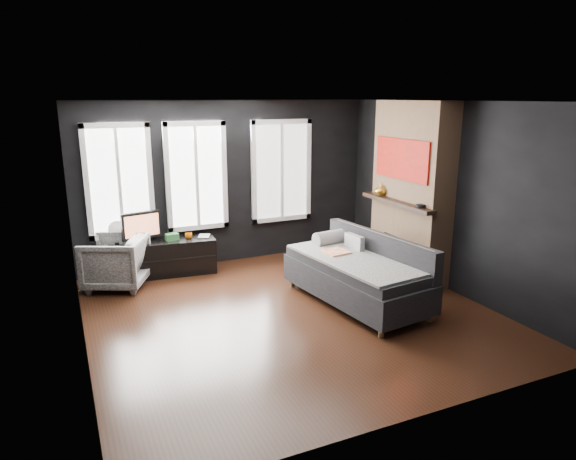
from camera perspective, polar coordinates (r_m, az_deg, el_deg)
name	(u,v)px	position (r m, az deg, el deg)	size (l,w,h in m)	color
floor	(290,314)	(6.80, 0.28, -9.27)	(5.00, 5.00, 0.00)	black
ceiling	(291,101)	(6.22, 0.31, 14.12)	(5.00, 5.00, 0.00)	white
wall_back	(228,183)	(8.67, -6.63, 5.21)	(5.00, 0.02, 2.70)	black
wall_left	(74,235)	(5.83, -22.67, -0.49)	(0.02, 5.00, 2.70)	black
wall_right	(449,197)	(7.74, 17.41, 3.49)	(0.02, 5.00, 2.70)	black
windows	(200,121)	(8.40, -9.74, 11.87)	(4.00, 0.16, 1.76)	white
fireplace	(411,191)	(8.06, 13.53, 4.19)	(0.70, 1.62, 2.70)	#93724C
sofa	(356,270)	(7.04, 7.58, -4.46)	(1.09, 2.17, 0.93)	black
stripe_pillow	(354,247)	(7.38, 7.37, -1.88)	(0.08, 0.36, 0.36)	gray
armchair	(115,260)	(7.98, -18.65, -3.15)	(0.82, 0.77, 0.85)	silver
media_console	(163,257)	(8.39, -13.69, -2.97)	(1.62, 0.51, 0.56)	black
monitor	(141,225)	(8.19, -15.99, 0.51)	(0.63, 0.13, 0.56)	black
desk_fan	(117,232)	(8.28, -18.43, -0.20)	(0.26, 0.26, 0.37)	#989898
mug	(189,235)	(8.32, -10.98, -0.55)	(0.11, 0.09, 0.11)	orange
book	(198,229)	(8.39, -9.94, 0.06)	(0.17, 0.02, 0.24)	#B9B28F
storage_box	(172,237)	(8.28, -12.76, -0.75)	(0.20, 0.12, 0.11)	#367E3D
mantel_vase	(381,190)	(8.28, 10.25, 4.43)	(0.19, 0.19, 0.19)	gold
mantel_clock	(421,206)	(7.51, 14.52, 2.61)	(0.13, 0.13, 0.04)	black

